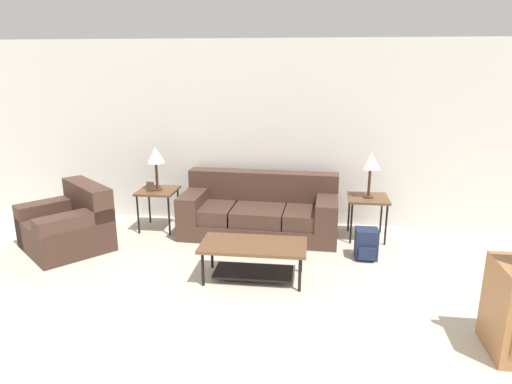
# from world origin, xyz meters

# --- Properties ---
(wall_back) EXTENTS (8.70, 0.06, 2.60)m
(wall_back) POSITION_xyz_m (0.00, 4.68, 1.30)
(wall_back) COLOR white
(wall_back) RESTS_ON ground_plane
(couch) EXTENTS (2.12, 0.98, 0.82)m
(couch) POSITION_xyz_m (-0.00, 4.12, 0.30)
(couch) COLOR #4C3328
(couch) RESTS_ON ground_plane
(armchair) EXTENTS (1.34, 1.33, 0.80)m
(armchair) POSITION_xyz_m (-2.34, 3.33, 0.29)
(armchair) COLOR #4C3328
(armchair) RESTS_ON ground_plane
(coffee_table) EXTENTS (1.14, 0.57, 0.41)m
(coffee_table) POSITION_xyz_m (0.09, 2.75, 0.30)
(coffee_table) COLOR brown
(coffee_table) RESTS_ON ground_plane
(side_table_left) EXTENTS (0.52, 0.53, 0.57)m
(side_table_left) POSITION_xyz_m (-1.44, 4.14, 0.52)
(side_table_left) COLOR brown
(side_table_left) RESTS_ON ground_plane
(side_table_right) EXTENTS (0.52, 0.53, 0.57)m
(side_table_right) POSITION_xyz_m (1.44, 4.14, 0.52)
(side_table_right) COLOR brown
(side_table_right) RESTS_ON ground_plane
(table_lamp_left) EXTENTS (0.25, 0.25, 0.61)m
(table_lamp_left) POSITION_xyz_m (-1.44, 4.14, 1.05)
(table_lamp_left) COLOR #472D1E
(table_lamp_left) RESTS_ON side_table_left
(table_lamp_right) EXTENTS (0.25, 0.25, 0.61)m
(table_lamp_right) POSITION_xyz_m (1.44, 4.14, 1.05)
(table_lamp_right) COLOR #472D1E
(table_lamp_right) RESTS_ON side_table_right
(backpack) EXTENTS (0.26, 0.31, 0.37)m
(backpack) POSITION_xyz_m (1.37, 3.47, 0.18)
(backpack) COLOR #1E2847
(backpack) RESTS_ON ground_plane
(picture_frame) EXTENTS (0.10, 0.04, 0.13)m
(picture_frame) POSITION_xyz_m (-1.52, 4.06, 0.64)
(picture_frame) COLOR #4C3828
(picture_frame) RESTS_ON side_table_left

